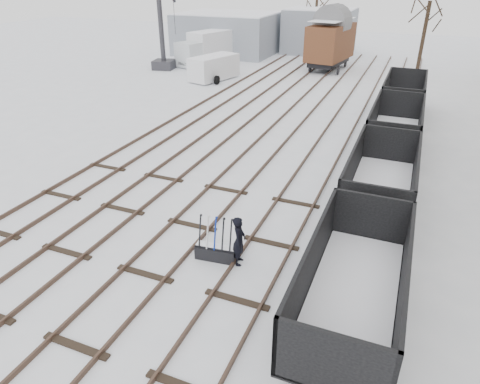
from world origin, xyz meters
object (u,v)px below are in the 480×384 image
(freight_wagon_a, at_px, (352,297))
(ground_frame, at_px, (216,251))
(worker, at_px, (239,241))
(lorry, at_px, (206,47))
(panel_van, at_px, (214,67))
(crane, at_px, (163,42))
(box_van_wagon, at_px, (331,41))

(freight_wagon_a, bearing_deg, ground_frame, 164.06)
(worker, bearing_deg, freight_wagon_a, -123.63)
(lorry, relative_size, panel_van, 1.42)
(worker, distance_m, lorry, 31.81)
(ground_frame, height_order, crane, crane)
(freight_wagon_a, relative_size, lorry, 0.86)
(panel_van, bearing_deg, box_van_wagon, 59.92)
(ground_frame, height_order, worker, worker)
(lorry, height_order, crane, crane)
(lorry, xyz_separation_m, panel_van, (3.60, -5.83, -0.51))
(crane, bearing_deg, freight_wagon_a, -62.90)
(box_van_wagon, bearing_deg, panel_van, -127.66)
(lorry, xyz_separation_m, crane, (-2.49, -3.47, 0.85))
(ground_frame, relative_size, crane, 0.17)
(worker, height_order, panel_van, panel_van)
(box_van_wagon, height_order, crane, crane)
(ground_frame, xyz_separation_m, freight_wagon_a, (4.36, -1.24, 0.62))
(ground_frame, xyz_separation_m, panel_van, (-10.62, 22.33, 0.72))
(worker, distance_m, box_van_wagon, 30.00)
(box_van_wagon, xyz_separation_m, crane, (-13.99, -5.16, -0.14))
(box_van_wagon, bearing_deg, worker, -74.58)
(worker, xyz_separation_m, panel_van, (-11.37, 22.23, 0.19))
(freight_wagon_a, bearing_deg, crane, 129.08)
(lorry, bearing_deg, box_van_wagon, 25.08)
(freight_wagon_a, distance_m, crane, 33.44)
(freight_wagon_a, xyz_separation_m, box_van_wagon, (-7.07, 31.09, 1.60))
(worker, bearing_deg, ground_frame, 84.40)
(crane, bearing_deg, box_van_wagon, 8.25)
(box_van_wagon, relative_size, panel_van, 1.27)
(ground_frame, relative_size, lorry, 0.22)
(ground_frame, distance_m, crane, 29.88)
(box_van_wagon, bearing_deg, crane, -150.98)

